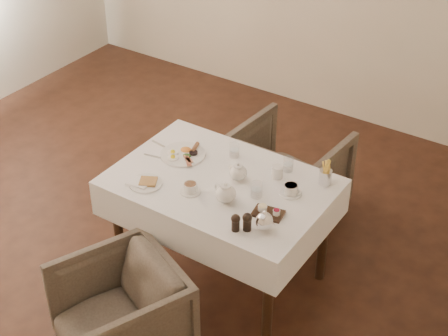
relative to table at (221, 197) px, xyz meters
name	(u,v)px	position (x,y,z in m)	size (l,w,h in m)	color
table	(221,197)	(0.00, 0.00, 0.00)	(1.28, 0.88, 0.75)	black
armchair_near	(121,314)	(-0.12, -0.82, -0.34)	(0.63, 0.65, 0.59)	#483D34
armchair_far	(285,175)	(0.01, 0.80, -0.30)	(0.72, 0.74, 0.67)	#483D34
breakfast_plate	(184,154)	(-0.35, 0.10, 0.13)	(0.28, 0.28, 0.04)	white
side_plate	(144,183)	(-0.36, -0.27, 0.13)	(0.20, 0.20, 0.02)	white
teapot_centre	(238,171)	(0.08, 0.07, 0.18)	(0.15, 0.11, 0.12)	white
teapot_front	(226,192)	(0.14, -0.15, 0.18)	(0.16, 0.13, 0.13)	white
creamer	(277,172)	(0.26, 0.21, 0.16)	(0.07, 0.07, 0.08)	white
teacup_near	(190,188)	(-0.08, -0.19, 0.14)	(0.12, 0.12, 0.06)	white
teacup_far	(291,190)	(0.41, 0.11, 0.15)	(0.13, 0.13, 0.06)	white
glass_left	(234,150)	(-0.08, 0.27, 0.16)	(0.06, 0.06, 0.09)	silver
glass_mid	(257,190)	(0.25, -0.01, 0.16)	(0.07, 0.07, 0.09)	silver
glass_right	(288,164)	(0.28, 0.32, 0.16)	(0.06, 0.06, 0.09)	silver
condiment_board	(268,212)	(0.39, -0.12, 0.13)	(0.18, 0.14, 0.04)	black
pepper_mill_left	(236,222)	(0.32, -0.33, 0.17)	(0.05, 0.05, 0.10)	black
pepper_mill_right	(247,222)	(0.37, -0.30, 0.17)	(0.05, 0.05, 0.11)	black
silver_pot	(264,220)	(0.44, -0.24, 0.18)	(0.12, 0.10, 0.13)	white
fries_cup	(326,173)	(0.52, 0.32, 0.19)	(0.08, 0.08, 0.16)	silver
cutlery_fork	(162,146)	(-0.52, 0.11, 0.12)	(0.01, 0.19, 0.00)	silver
cutlery_knife	(157,157)	(-0.47, -0.01, 0.12)	(0.01, 0.19, 0.00)	silver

